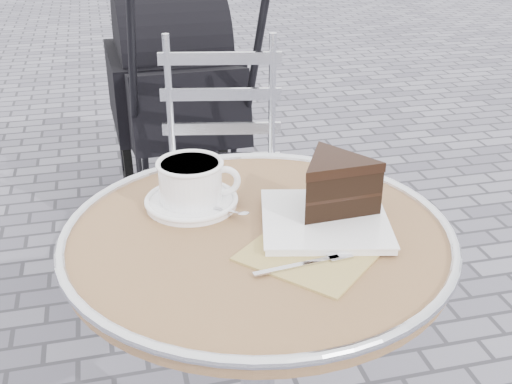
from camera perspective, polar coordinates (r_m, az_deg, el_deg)
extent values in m
cylinder|color=tan|center=(1.18, 0.17, -4.22)|extent=(0.70, 0.70, 0.03)
torus|color=silver|center=(1.17, 0.17, -3.59)|extent=(0.72, 0.72, 0.02)
cylinder|color=white|center=(1.27, -5.75, -0.94)|extent=(0.18, 0.18, 0.01)
cylinder|color=white|center=(1.25, -5.84, 0.92)|extent=(0.14, 0.14, 0.08)
torus|color=white|center=(1.25, -2.78, 1.00)|extent=(0.06, 0.02, 0.06)
cylinder|color=beige|center=(1.23, -5.92, 2.41)|extent=(0.11, 0.11, 0.01)
cube|color=tan|center=(1.12, 5.03, -5.25)|extent=(0.29, 0.29, 0.00)
cube|color=white|center=(1.19, 6.11, -2.58)|extent=(0.27, 0.27, 0.01)
cylinder|color=silver|center=(2.01, -7.78, -6.96)|extent=(0.02, 0.02, 0.44)
cylinder|color=silver|center=(2.00, 1.85, -6.84)|extent=(0.02, 0.02, 0.44)
cylinder|color=silver|center=(2.29, -7.05, -2.38)|extent=(0.02, 0.02, 0.44)
cylinder|color=silver|center=(2.29, 1.33, -2.26)|extent=(0.02, 0.02, 0.44)
cube|color=silver|center=(2.03, -3.06, 1.14)|extent=(0.47, 0.47, 0.02)
cube|color=black|center=(2.61, -6.78, 7.76)|extent=(0.45, 0.69, 0.41)
cylinder|color=black|center=(2.47, -10.05, -3.75)|extent=(0.04, 0.19, 0.18)
cylinder|color=black|center=(2.53, -0.37, -2.51)|extent=(0.04, 0.19, 0.18)
cylinder|color=black|center=(3.00, -11.44, 2.80)|extent=(0.04, 0.29, 0.29)
cylinder|color=black|center=(3.05, -3.39, 3.71)|extent=(0.04, 0.29, 0.29)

